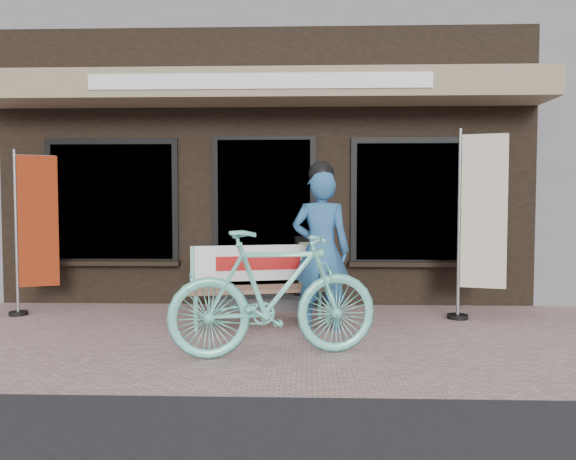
{
  "coord_description": "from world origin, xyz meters",
  "views": [
    {
      "loc": [
        0.56,
        -5.31,
        1.37
      ],
      "look_at": [
        0.36,
        0.7,
        1.05
      ],
      "focal_mm": 35.0,
      "sensor_mm": 36.0,
      "label": 1
    }
  ],
  "objects_px": {
    "nobori_red": "(35,230)",
    "nobori_cream": "(479,222)",
    "bench": "(260,278)",
    "menu_stand": "(312,270)",
    "bicycle": "(274,293)",
    "person": "(321,247)"
  },
  "relations": [
    {
      "from": "nobori_red",
      "to": "nobori_cream",
      "type": "distance_m",
      "value": 5.22
    },
    {
      "from": "bench",
      "to": "menu_stand",
      "type": "bearing_deg",
      "value": 46.27
    },
    {
      "from": "nobori_red",
      "to": "nobori_cream",
      "type": "xyz_separation_m",
      "value": [
        5.21,
        -0.16,
        0.11
      ]
    },
    {
      "from": "bench",
      "to": "menu_stand",
      "type": "xyz_separation_m",
      "value": [
        0.59,
        1.01,
        -0.04
      ]
    },
    {
      "from": "bench",
      "to": "nobori_cream",
      "type": "relative_size",
      "value": 0.75
    },
    {
      "from": "nobori_red",
      "to": "menu_stand",
      "type": "xyz_separation_m",
      "value": [
        3.33,
        0.58,
        -0.55
      ]
    },
    {
      "from": "bicycle",
      "to": "nobori_red",
      "type": "xyz_separation_m",
      "value": [
        -2.97,
        1.73,
        0.46
      ]
    },
    {
      "from": "nobori_red",
      "to": "nobori_cream",
      "type": "relative_size",
      "value": 0.9
    },
    {
      "from": "bicycle",
      "to": "nobori_cream",
      "type": "xyz_separation_m",
      "value": [
        2.24,
        1.57,
        0.57
      ]
    },
    {
      "from": "bicycle",
      "to": "nobori_red",
      "type": "bearing_deg",
      "value": 46.57
    },
    {
      "from": "bench",
      "to": "bicycle",
      "type": "bearing_deg",
      "value": -93.26
    },
    {
      "from": "bicycle",
      "to": "menu_stand",
      "type": "height_order",
      "value": "bicycle"
    },
    {
      "from": "bench",
      "to": "nobori_cream",
      "type": "distance_m",
      "value": 2.57
    },
    {
      "from": "person",
      "to": "menu_stand",
      "type": "distance_m",
      "value": 1.31
    },
    {
      "from": "nobori_red",
      "to": "person",
      "type": "bearing_deg",
      "value": -32.71
    },
    {
      "from": "nobori_cream",
      "to": "person",
      "type": "bearing_deg",
      "value": -149.1
    },
    {
      "from": "bicycle",
      "to": "nobori_red",
      "type": "distance_m",
      "value": 3.47
    },
    {
      "from": "bench",
      "to": "nobori_red",
      "type": "distance_m",
      "value": 2.82
    },
    {
      "from": "nobori_red",
      "to": "nobori_cream",
      "type": "bearing_deg",
      "value": -23.54
    },
    {
      "from": "bench",
      "to": "bicycle",
      "type": "height_order",
      "value": "bicycle"
    },
    {
      "from": "bench",
      "to": "bicycle",
      "type": "xyz_separation_m",
      "value": [
        0.23,
        -1.3,
        0.05
      ]
    },
    {
      "from": "nobori_cream",
      "to": "bicycle",
      "type": "bearing_deg",
      "value": -129.57
    }
  ]
}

